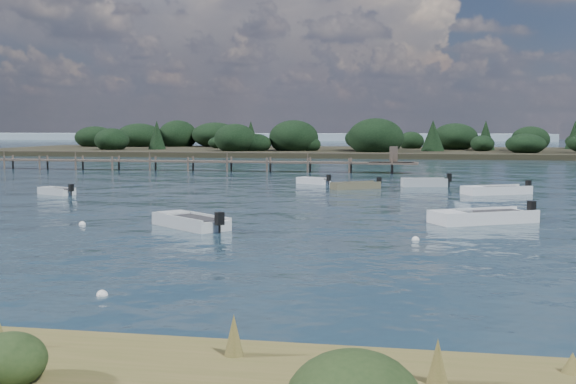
% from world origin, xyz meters
% --- Properties ---
extents(ground, '(400.00, 400.00, 0.00)m').
position_xyz_m(ground, '(0.00, 60.00, 0.00)').
color(ground, '#162733').
rests_on(ground, ground).
extents(shore_lip, '(160.00, 0.60, 0.30)m').
position_xyz_m(shore_lip, '(0.00, -12.20, 0.00)').
color(shore_lip, black).
rests_on(shore_lip, ground).
extents(dinghy_mid_white_a, '(5.41, 4.18, 1.29)m').
position_xyz_m(dinghy_mid_white_a, '(9.85, 10.32, 0.17)').
color(dinghy_mid_white_a, silver).
rests_on(dinghy_mid_white_a, ground).
extents(tender_far_grey, '(3.09, 2.17, 1.00)m').
position_xyz_m(tender_far_grey, '(-17.87, 20.04, 0.14)').
color(tender_far_grey, '#A6ACAD').
rests_on(tender_far_grey, ground).
extents(tender_far_grey_b, '(3.95, 2.02, 1.32)m').
position_xyz_m(tender_far_grey_b, '(7.06, 31.57, 0.19)').
color(tender_far_grey_b, '#A6ACAD').
rests_on(tender_far_grey_b, ground).
extents(tender_far_white, '(3.03, 2.26, 1.05)m').
position_xyz_m(tender_far_white, '(-1.87, 32.61, 0.15)').
color(tender_far_white, silver).
rests_on(tender_far_white, ground).
extents(dinghy_extra_b, '(4.96, 3.70, 1.16)m').
position_xyz_m(dinghy_extra_b, '(11.97, 25.98, 0.16)').
color(dinghy_extra_b, silver).
rests_on(dinghy_extra_b, ground).
extents(dinghy_mid_grey, '(4.35, 3.98, 1.18)m').
position_xyz_m(dinghy_mid_grey, '(-3.60, 6.06, 0.16)').
color(dinghy_mid_grey, '#A6ACAD').
rests_on(dinghy_mid_grey, ground).
extents(dinghy_extra_a, '(3.77, 3.16, 1.05)m').
position_xyz_m(dinghy_extra_a, '(1.96, 28.52, 0.14)').
color(dinghy_extra_a, brown).
rests_on(dinghy_extra_a, ground).
extents(buoy_a, '(0.32, 0.32, 0.32)m').
position_xyz_m(buoy_a, '(-1.69, -7.39, 0.00)').
color(buoy_a, silver).
rests_on(buoy_a, ground).
extents(buoy_b, '(0.32, 0.32, 0.32)m').
position_xyz_m(buoy_b, '(6.70, 4.13, 0.00)').
color(buoy_b, silver).
rests_on(buoy_b, ground).
extents(buoy_c, '(0.32, 0.32, 0.32)m').
position_xyz_m(buoy_c, '(-8.97, 6.02, 0.00)').
color(buoy_c, silver).
rests_on(buoy_c, ground).
extents(jetty, '(64.50, 3.20, 3.40)m').
position_xyz_m(jetty, '(-21.74, 47.99, 0.98)').
color(jetty, brown).
rests_on(jetty, ground).
extents(far_headland, '(190.00, 40.00, 5.80)m').
position_xyz_m(far_headland, '(25.00, 100.00, 1.96)').
color(far_headland, black).
rests_on(far_headland, ground).
extents(distant_haze, '(280.00, 20.00, 2.40)m').
position_xyz_m(distant_haze, '(-90.00, 230.00, 0.00)').
color(distant_haze, '#8FA3B1').
rests_on(distant_haze, ground).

